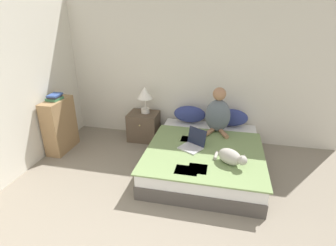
{
  "coord_description": "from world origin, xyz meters",
  "views": [
    {
      "loc": [
        0.67,
        -0.77,
        2.21
      ],
      "look_at": [
        -0.08,
        2.58,
        0.73
      ],
      "focal_mm": 28.0,
      "sensor_mm": 36.0,
      "label": 1
    }
  ],
  "objects_px": {
    "book_stack_top": "(55,97)",
    "nightstand": "(144,126)",
    "bed": "(205,156)",
    "cat_tabby": "(231,157)",
    "person_sitting": "(218,113)",
    "table_lamp": "(145,95)",
    "laptop_open": "(193,144)",
    "bookshelf": "(60,125)",
    "pillow_near": "(190,114)",
    "pillow_far": "(231,117)"
  },
  "relations": [
    {
      "from": "table_lamp",
      "to": "bookshelf",
      "type": "bearing_deg",
      "value": -150.64
    },
    {
      "from": "bed",
      "to": "laptop_open",
      "type": "xyz_separation_m",
      "value": [
        -0.17,
        -0.11,
        0.25
      ]
    },
    {
      "from": "table_lamp",
      "to": "book_stack_top",
      "type": "bearing_deg",
      "value": -150.71
    },
    {
      "from": "bed",
      "to": "pillow_near",
      "type": "bearing_deg",
      "value": 113.56
    },
    {
      "from": "bookshelf",
      "to": "pillow_near",
      "type": "bearing_deg",
      "value": 20.37
    },
    {
      "from": "pillow_near",
      "to": "laptop_open",
      "type": "height_order",
      "value": "pillow_near"
    },
    {
      "from": "nightstand",
      "to": "pillow_far",
      "type": "bearing_deg",
      "value": 3.04
    },
    {
      "from": "book_stack_top",
      "to": "nightstand",
      "type": "bearing_deg",
      "value": 28.87
    },
    {
      "from": "pillow_near",
      "to": "nightstand",
      "type": "xyz_separation_m",
      "value": [
        -0.83,
        -0.08,
        -0.27
      ]
    },
    {
      "from": "person_sitting",
      "to": "bed",
      "type": "bearing_deg",
      "value": -104.12
    },
    {
      "from": "laptop_open",
      "to": "nightstand",
      "type": "distance_m",
      "value": 1.33
    },
    {
      "from": "bed",
      "to": "bookshelf",
      "type": "bearing_deg",
      "value": 178.77
    },
    {
      "from": "laptop_open",
      "to": "table_lamp",
      "type": "bearing_deg",
      "value": 167.36
    },
    {
      "from": "cat_tabby",
      "to": "book_stack_top",
      "type": "xyz_separation_m",
      "value": [
        -2.79,
        0.5,
        0.45
      ]
    },
    {
      "from": "bookshelf",
      "to": "book_stack_top",
      "type": "relative_size",
      "value": 3.7
    },
    {
      "from": "pillow_far",
      "to": "person_sitting",
      "type": "bearing_deg",
      "value": -128.09
    },
    {
      "from": "person_sitting",
      "to": "cat_tabby",
      "type": "bearing_deg",
      "value": -76.95
    },
    {
      "from": "pillow_near",
      "to": "nightstand",
      "type": "bearing_deg",
      "value": -174.35
    },
    {
      "from": "cat_tabby",
      "to": "book_stack_top",
      "type": "distance_m",
      "value": 2.87
    },
    {
      "from": "bed",
      "to": "pillow_near",
      "type": "relative_size",
      "value": 3.46
    },
    {
      "from": "nightstand",
      "to": "book_stack_top",
      "type": "height_order",
      "value": "book_stack_top"
    },
    {
      "from": "person_sitting",
      "to": "laptop_open",
      "type": "height_order",
      "value": "person_sitting"
    },
    {
      "from": "nightstand",
      "to": "bookshelf",
      "type": "relative_size",
      "value": 0.59
    },
    {
      "from": "table_lamp",
      "to": "cat_tabby",
      "type": "bearing_deg",
      "value": -38.62
    },
    {
      "from": "pillow_near",
      "to": "cat_tabby",
      "type": "distance_m",
      "value": 1.46
    },
    {
      "from": "nightstand",
      "to": "table_lamp",
      "type": "height_order",
      "value": "table_lamp"
    },
    {
      "from": "pillow_near",
      "to": "pillow_far",
      "type": "bearing_deg",
      "value": 0.0
    },
    {
      "from": "pillow_far",
      "to": "book_stack_top",
      "type": "relative_size",
      "value": 2.31
    },
    {
      "from": "pillow_far",
      "to": "person_sitting",
      "type": "xyz_separation_m",
      "value": [
        -0.22,
        -0.29,
        0.17
      ]
    },
    {
      "from": "laptop_open",
      "to": "bookshelf",
      "type": "xyz_separation_m",
      "value": [
        -2.25,
        0.16,
        0.01
      ]
    },
    {
      "from": "cat_tabby",
      "to": "book_stack_top",
      "type": "relative_size",
      "value": 1.74
    },
    {
      "from": "pillow_near",
      "to": "pillow_far",
      "type": "distance_m",
      "value": 0.72
    },
    {
      "from": "pillow_near",
      "to": "laptop_open",
      "type": "relative_size",
      "value": 1.36
    },
    {
      "from": "table_lamp",
      "to": "book_stack_top",
      "type": "distance_m",
      "value": 1.47
    },
    {
      "from": "pillow_near",
      "to": "laptop_open",
      "type": "bearing_deg",
      "value": -78.82
    },
    {
      "from": "pillow_near",
      "to": "nightstand",
      "type": "height_order",
      "value": "pillow_near"
    },
    {
      "from": "person_sitting",
      "to": "laptop_open",
      "type": "bearing_deg",
      "value": -115.73
    },
    {
      "from": "table_lamp",
      "to": "person_sitting",
      "type": "bearing_deg",
      "value": -10.24
    },
    {
      "from": "bookshelf",
      "to": "book_stack_top",
      "type": "bearing_deg",
      "value": -175.86
    },
    {
      "from": "pillow_near",
      "to": "person_sitting",
      "type": "relative_size",
      "value": 0.75
    },
    {
      "from": "nightstand",
      "to": "bookshelf",
      "type": "height_order",
      "value": "bookshelf"
    },
    {
      "from": "bed",
      "to": "laptop_open",
      "type": "relative_size",
      "value": 4.69
    },
    {
      "from": "laptop_open",
      "to": "book_stack_top",
      "type": "distance_m",
      "value": 2.32
    },
    {
      "from": "bed",
      "to": "table_lamp",
      "type": "bearing_deg",
      "value": 146.37
    },
    {
      "from": "cat_tabby",
      "to": "bed",
      "type": "bearing_deg",
      "value": 164.92
    },
    {
      "from": "bed",
      "to": "nightstand",
      "type": "height_order",
      "value": "nightstand"
    },
    {
      "from": "pillow_near",
      "to": "book_stack_top",
      "type": "bearing_deg",
      "value": -159.66
    },
    {
      "from": "bed",
      "to": "pillow_near",
      "type": "height_order",
      "value": "pillow_near"
    },
    {
      "from": "laptop_open",
      "to": "bookshelf",
      "type": "distance_m",
      "value": 2.26
    },
    {
      "from": "bed",
      "to": "nightstand",
      "type": "distance_m",
      "value": 1.4
    }
  ]
}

